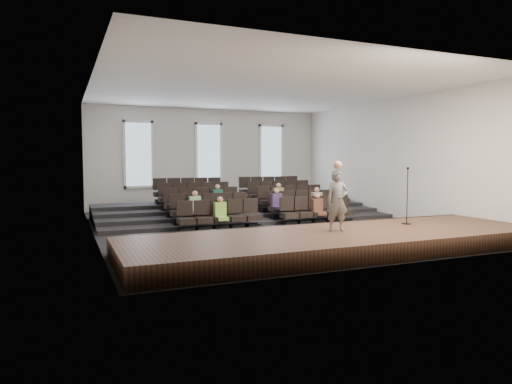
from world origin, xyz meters
TOP-DOWN VIEW (x-y plane):
  - ground at (0.00, 0.00)m, footprint 14.00×14.00m
  - ceiling at (0.00, 0.00)m, footprint 12.00×14.00m
  - wall_back at (0.00, 7.02)m, footprint 12.00×0.04m
  - wall_front at (0.00, -7.02)m, footprint 12.00×0.04m
  - wall_left at (-6.02, 0.00)m, footprint 0.04×14.00m
  - wall_right at (6.02, 0.00)m, footprint 0.04×14.00m
  - stage at (0.00, -5.10)m, footprint 11.80×3.60m
  - stage_lip at (0.00, -3.33)m, footprint 11.80×0.06m
  - risers at (0.00, 3.17)m, footprint 11.80×4.80m
  - seating_rows at (-0.00, 1.54)m, footprint 6.80×4.70m
  - windows at (0.00, 6.95)m, footprint 8.44×0.10m
  - audience at (0.10, 0.45)m, footprint 5.45×2.64m
  - speaker at (0.04, -4.82)m, footprint 0.69×0.55m
  - mic_stand at (2.72, -4.52)m, footprint 0.29×0.29m

SIDE VIEW (x-z plane):
  - ground at x=0.00m, z-range 0.00..0.00m
  - risers at x=0.00m, z-range -0.10..0.50m
  - stage at x=0.00m, z-range 0.00..0.50m
  - stage_lip at x=0.00m, z-range -0.01..0.51m
  - seating_rows at x=0.00m, z-range -0.15..1.52m
  - audience at x=0.10m, z-range 0.28..1.38m
  - mic_stand at x=2.72m, z-range 0.15..1.88m
  - speaker at x=0.04m, z-range 0.50..2.16m
  - wall_back at x=0.00m, z-range 0.00..5.00m
  - wall_front at x=0.00m, z-range 0.00..5.00m
  - wall_left at x=-6.02m, z-range 0.00..5.00m
  - wall_right at x=6.02m, z-range 0.00..5.00m
  - windows at x=0.00m, z-range 1.08..4.32m
  - ceiling at x=0.00m, z-range 5.00..5.02m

